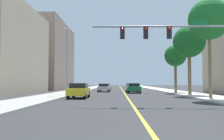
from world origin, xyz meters
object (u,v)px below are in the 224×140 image
Objects in this scene: traffic_signal_mast at (179,41)px; car_yellow at (79,90)px; palm_mid at (189,42)px; car_red at (106,86)px; palm_near at (209,20)px; car_green at (133,88)px; car_white at (131,87)px; street_lamp at (67,57)px; palm_far at (175,56)px; car_silver at (104,87)px.

car_yellow is at bearing 139.60° from traffic_signal_mast.
palm_mid is 27.07m from car_red.
palm_near reaches higher than traffic_signal_mast.
palm_near is 33.16m from car_red.
car_green reaches higher than car_white.
street_lamp is (-9.96, 9.89, -0.08)m from traffic_signal_mast.
palm_near is at bearing -69.80° from car_red.
palm_mid is at bearing -64.95° from car_red.
palm_mid reaches higher than car_green.
palm_near is 1.11× the size of palm_mid.
car_white is at bearing 62.35° from street_lamp.
traffic_signal_mast is at bearing -102.64° from palm_far.
car_silver is (-10.37, 18.68, -6.43)m from palm_near.
car_silver is 6.51m from car_green.
street_lamp is 26.04m from car_red.
street_lamp is 1.93× the size of car_yellow.
traffic_signal_mast is 1.19× the size of palm_mid.
palm_near is 16.47m from car_green.
palm_near is (3.90, 4.71, 2.70)m from traffic_signal_mast.
palm_near is at bearing -68.35° from car_green.
car_yellow is (-12.09, -4.36, -5.44)m from palm_mid.
street_lamp is at bearing 159.50° from palm_near.
palm_far is at bearing -137.85° from car_yellow.
car_green is (-5.96, 7.51, -5.45)m from palm_mid.
palm_far is 21.19m from car_red.
palm_far is 12.74m from car_silver.
car_silver is 1.02× the size of car_green.
car_green is at bearing -88.19° from car_white.
traffic_signal_mast is 11.21m from car_yellow.
palm_mid reaches higher than traffic_signal_mast.
traffic_signal_mast is at bearing -78.11° from car_red.
palm_near is 2.06× the size of car_silver.
traffic_signal_mast is at bearing -109.74° from palm_mid.
palm_far is 1.61× the size of car_green.
car_red is at bearing 121.03° from palm_far.
palm_far is 16.85m from car_yellow.
palm_mid is (0.13, 6.51, -0.93)m from palm_near.
traffic_signal_mast is 2.20× the size of car_silver.
palm_near is 2.26× the size of car_yellow.
car_silver is at bearing 119.04° from palm_near.
traffic_signal_mast is 12.05m from palm_mid.
car_white is 11.25m from car_red.
traffic_signal_mast is at bearing -83.50° from car_white.
street_lamp is 17.76m from car_white.
palm_near is 2.11× the size of car_green.
car_red is at bearing 108.99° from palm_near.
street_lamp is at bearing -150.61° from palm_far.
traffic_signal_mast reaches higher than car_yellow.
palm_near is at bearing -91.11° from palm_mid.
palm_near reaches higher than car_red.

